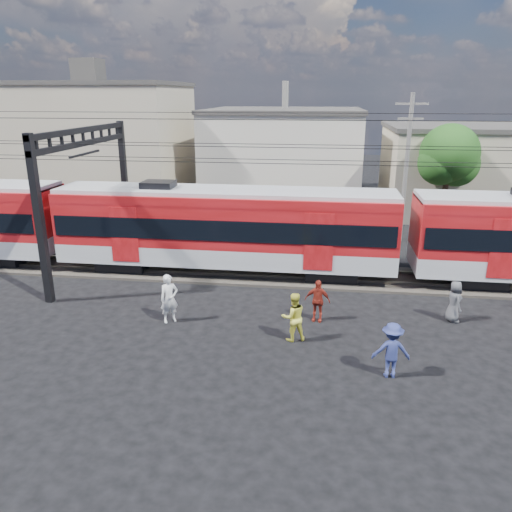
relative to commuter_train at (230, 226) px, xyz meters
name	(u,v)px	position (x,y,z in m)	size (l,w,h in m)	color
ground	(276,358)	(3.05, -8.00, -2.40)	(120.00, 120.00, 0.00)	black
track_bed	(292,275)	(3.05, 0.00, -2.34)	(70.00, 3.40, 0.12)	#2D2823
rail_near	(291,278)	(3.05, -0.75, -2.22)	(70.00, 0.12, 0.12)	#59544C
rail_far	(293,267)	(3.05, 0.75, -2.22)	(70.00, 0.12, 0.12)	#59544C
commuter_train	(230,226)	(0.00, 0.00, 0.00)	(50.30, 3.08, 4.17)	black
catenary	(113,166)	(-5.60, 0.00, 2.73)	(70.00, 9.30, 7.52)	black
building_west	(95,143)	(-13.95, 16.00, 2.25)	(14.28, 10.20, 9.30)	tan
building_midwest	(284,154)	(1.05, 19.00, 1.25)	(12.24, 12.24, 7.30)	beige
building_mideast	(499,169)	(17.05, 16.00, 0.75)	(16.32, 10.20, 6.30)	tan
utility_pole_mid	(406,165)	(9.05, 7.00, 2.13)	(1.80, 0.24, 8.50)	slate
tree_near	(452,157)	(12.23, 10.09, 2.26)	(3.82, 3.64, 6.72)	#382619
pedestrian_a	(169,299)	(-1.31, -5.70, -1.44)	(0.70, 0.46, 1.91)	silver
pedestrian_b	(293,317)	(3.52, -6.58, -1.50)	(0.87, 0.68, 1.80)	#DCD844
pedestrian_c	(391,350)	(6.67, -8.60, -1.50)	(1.17, 0.67, 1.81)	navy
pedestrian_d	(317,300)	(4.33, -4.85, -1.56)	(0.98, 0.41, 1.68)	maroon
pedestrian_e	(454,301)	(9.56, -4.17, -1.58)	(0.80, 0.52, 1.64)	#47484C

